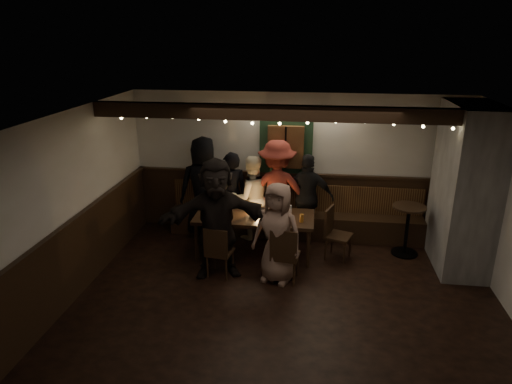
# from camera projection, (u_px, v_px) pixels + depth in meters

# --- Properties ---
(room) EXTENTS (6.02, 5.01, 2.62)m
(room) POSITION_uv_depth(u_px,v_px,m) (360.00, 199.00, 7.25)
(room) COLOR black
(room) RESTS_ON ground
(dining_table) EXTENTS (1.97, 0.85, 0.86)m
(dining_table) POSITION_uv_depth(u_px,v_px,m) (254.00, 219.00, 7.59)
(dining_table) COLOR #321F14
(dining_table) RESTS_ON ground
(chair_near_left) EXTENTS (0.43, 0.43, 0.83)m
(chair_near_left) POSITION_uv_depth(u_px,v_px,m) (218.00, 249.00, 6.92)
(chair_near_left) COLOR #321F14
(chair_near_left) RESTS_ON ground
(chair_near_right) EXTENTS (0.44, 0.44, 0.89)m
(chair_near_right) POSITION_uv_depth(u_px,v_px,m) (284.00, 253.00, 6.75)
(chair_near_right) COLOR #321F14
(chair_near_right) RESTS_ON ground
(chair_end) EXTENTS (0.51, 0.51, 0.87)m
(chair_end) POSITION_uv_depth(u_px,v_px,m) (334.00, 230.00, 7.53)
(chair_end) COLOR #321F14
(chair_end) RESTS_ON ground
(high_top) EXTENTS (0.55, 0.55, 0.87)m
(high_top) POSITION_uv_depth(u_px,v_px,m) (408.00, 224.00, 7.63)
(high_top) COLOR black
(high_top) RESTS_ON ground
(person_a) EXTENTS (1.03, 0.83, 1.84)m
(person_a) POSITION_uv_depth(u_px,v_px,m) (204.00, 187.00, 8.30)
(person_a) COLOR black
(person_a) RESTS_ON ground
(person_b) EXTENTS (0.67, 0.54, 1.60)m
(person_b) POSITION_uv_depth(u_px,v_px,m) (232.00, 195.00, 8.25)
(person_b) COLOR black
(person_b) RESTS_ON ground
(person_c) EXTENTS (0.91, 0.82, 1.55)m
(person_c) POSITION_uv_depth(u_px,v_px,m) (251.00, 197.00, 8.20)
(person_c) COLOR beige
(person_c) RESTS_ON ground
(person_d) EXTENTS (1.25, 0.82, 1.83)m
(person_d) POSITION_uv_depth(u_px,v_px,m) (277.00, 190.00, 8.15)
(person_d) COLOR maroon
(person_d) RESTS_ON ground
(person_e) EXTENTS (0.96, 0.45, 1.59)m
(person_e) POSITION_uv_depth(u_px,v_px,m) (308.00, 197.00, 8.14)
(person_e) COLOR black
(person_e) RESTS_ON ground
(person_f) EXTENTS (1.81, 0.96, 1.86)m
(person_f) POSITION_uv_depth(u_px,v_px,m) (217.00, 218.00, 6.87)
(person_f) COLOR black
(person_f) RESTS_ON ground
(person_g) EXTENTS (0.87, 0.70, 1.55)m
(person_g) POSITION_uv_depth(u_px,v_px,m) (277.00, 233.00, 6.75)
(person_g) COLOR #997666
(person_g) RESTS_ON ground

